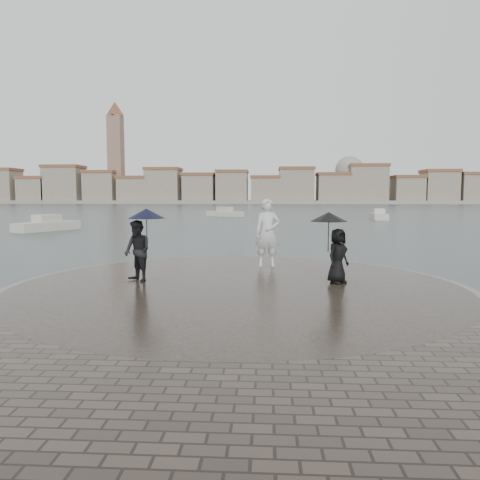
{
  "coord_description": "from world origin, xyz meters",
  "views": [
    {
      "loc": [
        0.81,
        -8.94,
        2.74
      ],
      "look_at": [
        0.0,
        4.8,
        1.45
      ],
      "focal_mm": 35.0,
      "sensor_mm": 36.0,
      "label": 1
    }
  ],
  "objects": [
    {
      "name": "kerb_ring",
      "position": [
        0.0,
        3.5,
        0.16
      ],
      "size": [
        12.5,
        12.5,
        0.32
      ],
      "primitive_type": "cylinder",
      "color": "gray",
      "rests_on": "ground"
    },
    {
      "name": "far_skyline",
      "position": [
        -6.29,
        160.71,
        5.61
      ],
      "size": [
        260.0,
        20.0,
        37.0
      ],
      "color": "gray",
      "rests_on": "ground"
    },
    {
      "name": "visitor_right",
      "position": [
        2.64,
        3.9,
        1.49
      ],
      "size": [
        1.2,
        1.05,
        1.95
      ],
      "color": "black",
      "rests_on": "quay_tip"
    },
    {
      "name": "quay_tip",
      "position": [
        0.0,
        3.5,
        0.18
      ],
      "size": [
        11.9,
        11.9,
        0.36
      ],
      "primitive_type": "cylinder",
      "color": "#2D261E",
      "rests_on": "ground"
    },
    {
      "name": "boats",
      "position": [
        -2.55,
        42.85,
        0.38
      ],
      "size": [
        33.53,
        32.08,
        1.5
      ],
      "color": "beige",
      "rests_on": "ground"
    },
    {
      "name": "statue",
      "position": [
        0.81,
        6.87,
        1.51
      ],
      "size": [
        0.85,
        0.58,
        2.29
      ],
      "primitive_type": "imported",
      "rotation": [
        0.0,
        0.0,
        0.03
      ],
      "color": "silver",
      "rests_on": "quay_tip"
    },
    {
      "name": "visitor_left",
      "position": [
        -2.75,
        3.85,
        1.48
      ],
      "size": [
        1.3,
        1.15,
        2.04
      ],
      "color": "black",
      "rests_on": "quay_tip"
    },
    {
      "name": "ground",
      "position": [
        0.0,
        0.0,
        0.0
      ],
      "size": [
        400.0,
        400.0,
        0.0
      ],
      "primitive_type": "plane",
      "color": "#2B3835",
      "rests_on": "ground"
    }
  ]
}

